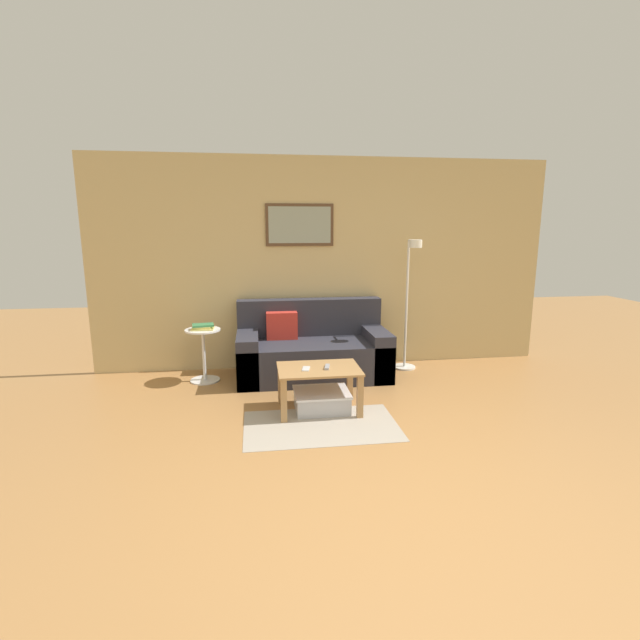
{
  "coord_description": "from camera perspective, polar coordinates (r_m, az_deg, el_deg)",
  "views": [
    {
      "loc": [
        -0.86,
        -2.52,
        1.74
      ],
      "look_at": [
        -0.25,
        1.8,
        0.85
      ],
      "focal_mm": 26.0,
      "sensor_mm": 36.0,
      "label": 1
    }
  ],
  "objects": [
    {
      "name": "book_stack",
      "position": [
        5.33,
        -14.24,
        -0.83
      ],
      "size": [
        0.25,
        0.19,
        0.06
      ],
      "color": "#D8C666",
      "rests_on": "side_table"
    },
    {
      "name": "coffee_table",
      "position": [
        4.43,
        -0.15,
        -7.02
      ],
      "size": [
        0.78,
        0.54,
        0.42
      ],
      "color": "#AD7F4C",
      "rests_on": "ground_plane"
    },
    {
      "name": "wall_back",
      "position": [
        5.74,
        0.61,
        6.94
      ],
      "size": [
        5.6,
        0.09,
        2.55
      ],
      "color": "tan",
      "rests_on": "ground_plane"
    },
    {
      "name": "area_rug",
      "position": [
        4.21,
        0.14,
        -12.86
      ],
      "size": [
        1.36,
        0.82,
        0.01
      ],
      "primitive_type": "cube",
      "color": "#A39989",
      "rests_on": "ground_plane"
    },
    {
      "name": "couch",
      "position": [
        5.44,
        -1.0,
        -3.83
      ],
      "size": [
        1.73,
        0.86,
        0.87
      ],
      "color": "#2D2D38",
      "rests_on": "ground_plane"
    },
    {
      "name": "storage_bin",
      "position": [
        4.51,
        0.2,
        -9.85
      ],
      "size": [
        0.53,
        0.44,
        0.19
      ],
      "color": "#B2B2B7",
      "rests_on": "ground_plane"
    },
    {
      "name": "remote_control",
      "position": [
        4.4,
        0.89,
        -5.79
      ],
      "size": [
        0.07,
        0.16,
        0.02
      ],
      "primitive_type": "cube",
      "rotation": [
        0.0,
        0.0,
        -0.23
      ],
      "color": "#99999E",
      "rests_on": "coffee_table"
    },
    {
      "name": "ground_plane",
      "position": [
        3.18,
        9.78,
        -21.82
      ],
      "size": [
        16.0,
        16.0,
        0.0
      ],
      "primitive_type": "plane",
      "color": "#A87542"
    },
    {
      "name": "floor_lamp",
      "position": [
        5.63,
        10.94,
        2.31
      ],
      "size": [
        0.27,
        0.45,
        1.59
      ],
      "color": "white",
      "rests_on": "ground_plane"
    },
    {
      "name": "side_table",
      "position": [
        5.4,
        -14.13,
        -3.6
      ],
      "size": [
        0.39,
        0.39,
        0.6
      ],
      "color": "white",
      "rests_on": "ground_plane"
    },
    {
      "name": "cell_phone",
      "position": [
        4.36,
        -1.74,
        -6.01
      ],
      "size": [
        0.09,
        0.15,
        0.01
      ],
      "primitive_type": "cube",
      "rotation": [
        0.0,
        0.0,
        -0.22
      ],
      "color": "silver",
      "rests_on": "coffee_table"
    }
  ]
}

